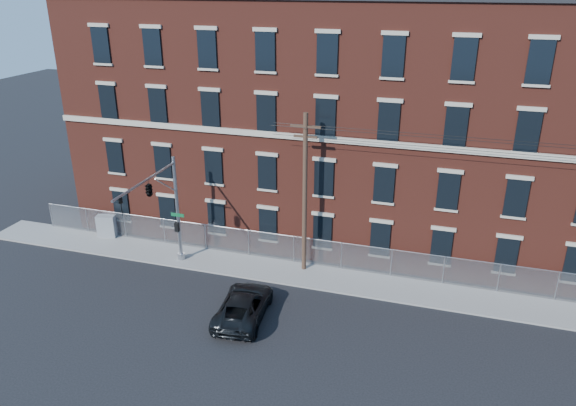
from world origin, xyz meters
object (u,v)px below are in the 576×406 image
at_px(traffic_signal_mast, 156,197).
at_px(utility_cabinet, 107,226).
at_px(utility_pole_near, 305,192).
at_px(pickup_truck, 244,305).

relative_size(traffic_signal_mast, utility_cabinet, 4.38).
height_order(utility_pole_near, pickup_truck, utility_pole_near).
bearing_deg(utility_cabinet, traffic_signal_mast, -42.84).
distance_m(traffic_signal_mast, utility_cabinet, 8.82).
distance_m(traffic_signal_mast, pickup_truck, 8.17).
relative_size(traffic_signal_mast, utility_pole_near, 0.70).
bearing_deg(pickup_truck, utility_cabinet, -31.51).
xyz_separation_m(utility_pole_near, pickup_truck, (-1.77, -5.90, -4.61)).
xyz_separation_m(pickup_truck, utility_cabinet, (-12.81, 6.30, 0.19)).
bearing_deg(utility_pole_near, pickup_truck, -106.66).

